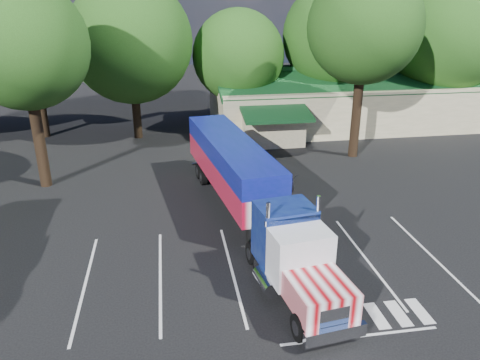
{
  "coord_description": "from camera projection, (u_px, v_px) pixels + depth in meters",
  "views": [
    {
      "loc": [
        -2.52,
        -23.86,
        11.64
      ],
      "look_at": [
        1.32,
        -0.04,
        2.0
      ],
      "focal_mm": 35.0,
      "sensor_mm": 36.0,
      "label": 1
    }
  ],
  "objects": [
    {
      "name": "semi_truck",
      "position": [
        244.0,
        182.0,
        24.97
      ],
      "size": [
        5.03,
        19.49,
        4.05
      ],
      "rotation": [
        0.0,
        0.0,
        0.14
      ],
      "color": "black",
      "rests_on": "ground"
    },
    {
      "name": "tree_row_d",
      "position": [
        238.0,
        56.0,
        40.76
      ],
      "size": [
        8.0,
        8.0,
        10.6
      ],
      "color": "black",
      "rests_on": "ground"
    },
    {
      "name": "tree_row_e",
      "position": [
        336.0,
        36.0,
        41.99
      ],
      "size": [
        9.6,
        9.6,
        12.9
      ],
      "color": "black",
      "rests_on": "ground"
    },
    {
      "name": "silver_sedan",
      "position": [
        335.0,
        128.0,
        40.91
      ],
      "size": [
        4.61,
        2.2,
        1.46
      ],
      "primitive_type": "imported",
      "rotation": [
        0.0,
        0.0,
        1.42
      ],
      "color": "#999CA0",
      "rests_on": "ground"
    },
    {
      "name": "ground",
      "position": [
        217.0,
        214.0,
        26.57
      ],
      "size": [
        120.0,
        120.0,
        0.0
      ],
      "primitive_type": "plane",
      "color": "black",
      "rests_on": "ground"
    },
    {
      "name": "event_hall",
      "position": [
        340.0,
        101.0,
        44.1
      ],
      "size": [
        24.2,
        14.12,
        5.55
      ],
      "color": "beige",
      "rests_on": "ground"
    },
    {
      "name": "bicycle",
      "position": [
        292.0,
        180.0,
        30.06
      ],
      "size": [
        0.9,
        1.97,
        1.0
      ],
      "primitive_type": "imported",
      "rotation": [
        0.0,
        0.0,
        -0.13
      ],
      "color": "black",
      "rests_on": "ground"
    },
    {
      "name": "tree_row_b",
      "position": [
        33.0,
        53.0,
        38.31
      ],
      "size": [
        8.4,
        8.4,
        11.35
      ],
      "color": "black",
      "rests_on": "ground"
    },
    {
      "name": "woman",
      "position": [
        254.0,
        221.0,
        23.9
      ],
      "size": [
        0.53,
        0.68,
        1.64
      ],
      "primitive_type": "imported",
      "rotation": [
        0.0,
        0.0,
        1.83
      ],
      "color": "black",
      "rests_on": "ground"
    },
    {
      "name": "tree_near_right",
      "position": [
        365.0,
        27.0,
        32.55
      ],
      "size": [
        8.0,
        8.0,
        13.5
      ],
      "color": "black",
      "rests_on": "ground"
    },
    {
      "name": "tree_near_left",
      "position": [
        24.0,
        46.0,
        27.24
      ],
      "size": [
        7.6,
        7.6,
        12.65
      ],
      "color": "black",
      "rests_on": "ground"
    },
    {
      "name": "tree_row_c",
      "position": [
        131.0,
        42.0,
        37.69
      ],
      "size": [
        10.0,
        10.0,
        13.05
      ],
      "color": "black",
      "rests_on": "ground"
    },
    {
      "name": "tree_row_f",
      "position": [
        446.0,
        39.0,
        42.48
      ],
      "size": [
        10.4,
        10.4,
        13.0
      ],
      "color": "black",
      "rests_on": "ground"
    }
  ]
}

